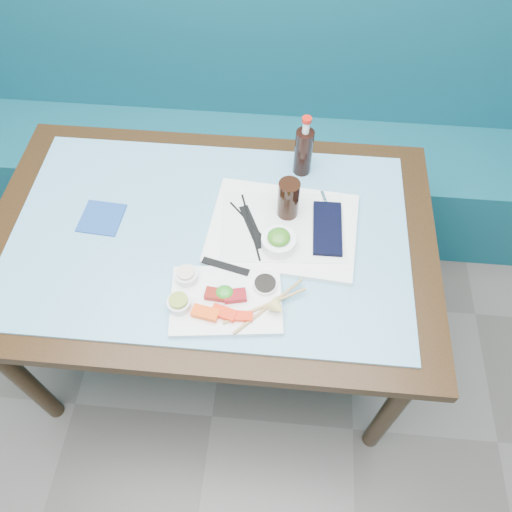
# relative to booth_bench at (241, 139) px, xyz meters

# --- Properties ---
(booth_bench) EXTENTS (3.00, 0.56, 1.17)m
(booth_bench) POSITION_rel_booth_bench_xyz_m (0.00, 0.00, 0.00)
(booth_bench) COLOR #0E4A58
(booth_bench) RESTS_ON ground
(dining_table) EXTENTS (1.40, 0.90, 0.75)m
(dining_table) POSITION_rel_booth_bench_xyz_m (0.00, -0.84, 0.29)
(dining_table) COLOR black
(dining_table) RESTS_ON ground
(glass_top) EXTENTS (1.22, 0.76, 0.01)m
(glass_top) POSITION_rel_booth_bench_xyz_m (0.00, -0.84, 0.38)
(glass_top) COLOR #60A0C0
(glass_top) RESTS_ON dining_table
(sashimi_plate) EXTENTS (0.33, 0.25, 0.02)m
(sashimi_plate) POSITION_rel_booth_bench_xyz_m (0.08, -1.07, 0.39)
(sashimi_plate) COLOR white
(sashimi_plate) RESTS_ON glass_top
(salmon_left) EXTENTS (0.08, 0.05, 0.02)m
(salmon_left) POSITION_rel_booth_bench_xyz_m (0.03, -1.12, 0.41)
(salmon_left) COLOR #FF4A0A
(salmon_left) RESTS_ON sashimi_plate
(salmon_mid) EXTENTS (0.08, 0.05, 0.02)m
(salmon_mid) POSITION_rel_booth_bench_xyz_m (0.08, -1.12, 0.41)
(salmon_mid) COLOR #F92909
(salmon_mid) RESTS_ON sashimi_plate
(salmon_right) EXTENTS (0.06, 0.03, 0.01)m
(salmon_right) POSITION_rel_booth_bench_xyz_m (0.13, -1.12, 0.41)
(salmon_right) COLOR #FF280A
(salmon_right) RESTS_ON sashimi_plate
(tuna_left) EXTENTS (0.06, 0.04, 0.02)m
(tuna_left) POSITION_rel_booth_bench_xyz_m (0.05, -1.06, 0.41)
(tuna_left) COLOR maroon
(tuna_left) RESTS_ON sashimi_plate
(tuna_right) EXTENTS (0.07, 0.05, 0.02)m
(tuna_right) POSITION_rel_booth_bench_xyz_m (0.11, -1.06, 0.41)
(tuna_right) COLOR maroon
(tuna_right) RESTS_ON sashimi_plate
(seaweed_garnish) EXTENTS (0.07, 0.06, 0.03)m
(seaweed_garnish) POSITION_rel_booth_bench_xyz_m (0.08, -1.06, 0.41)
(seaweed_garnish) COLOR #298A1F
(seaweed_garnish) RESTS_ON sashimi_plate
(ramekin_wasabi) EXTENTS (0.08, 0.08, 0.03)m
(ramekin_wasabi) POSITION_rel_booth_bench_xyz_m (-0.04, -1.10, 0.41)
(ramekin_wasabi) COLOR silver
(ramekin_wasabi) RESTS_ON sashimi_plate
(wasabi_fill) EXTENTS (0.06, 0.06, 0.01)m
(wasabi_fill) POSITION_rel_booth_bench_xyz_m (-0.04, -1.10, 0.43)
(wasabi_fill) COLOR olive
(wasabi_fill) RESTS_ON ramekin_wasabi
(ramekin_ginger) EXTENTS (0.07, 0.07, 0.03)m
(ramekin_ginger) POSITION_rel_booth_bench_xyz_m (-0.04, -1.01, 0.41)
(ramekin_ginger) COLOR white
(ramekin_ginger) RESTS_ON sashimi_plate
(ginger_fill) EXTENTS (0.06, 0.06, 0.01)m
(ginger_fill) POSITION_rel_booth_bench_xyz_m (-0.04, -1.01, 0.43)
(ginger_fill) COLOR beige
(ginger_fill) RESTS_ON ramekin_ginger
(soy_dish) EXTENTS (0.08, 0.08, 0.01)m
(soy_dish) POSITION_rel_booth_bench_xyz_m (0.19, -1.02, 0.41)
(soy_dish) COLOR white
(soy_dish) RESTS_ON sashimi_plate
(soy_fill) EXTENTS (0.06, 0.06, 0.01)m
(soy_fill) POSITION_rel_booth_bench_xyz_m (0.19, -1.02, 0.42)
(soy_fill) COLOR black
(soy_fill) RESTS_ON soy_dish
(lemon_wedge) EXTENTS (0.06, 0.06, 0.05)m
(lemon_wedge) POSITION_rel_booth_bench_xyz_m (0.23, -1.10, 0.42)
(lemon_wedge) COLOR #EFCE71
(lemon_wedge) RESTS_ON sashimi_plate
(chopstick_sleeve) EXTENTS (0.14, 0.06, 0.00)m
(chopstick_sleeve) POSITION_rel_booth_bench_xyz_m (0.07, -0.96, 0.40)
(chopstick_sleeve) COLOR black
(chopstick_sleeve) RESTS_ON sashimi_plate
(wooden_chopstick_a) EXTENTS (0.22, 0.13, 0.01)m
(wooden_chopstick_a) POSITION_rel_booth_bench_xyz_m (0.19, -1.08, 0.40)
(wooden_chopstick_a) COLOR tan
(wooden_chopstick_a) RESTS_ON sashimi_plate
(wooden_chopstick_b) EXTENTS (0.18, 0.19, 0.01)m
(wooden_chopstick_b) POSITION_rel_booth_bench_xyz_m (0.20, -1.08, 0.40)
(wooden_chopstick_b) COLOR tan
(wooden_chopstick_b) RESTS_ON sashimi_plate
(serving_tray) EXTENTS (0.47, 0.37, 0.02)m
(serving_tray) POSITION_rel_booth_bench_xyz_m (0.23, -0.80, 0.39)
(serving_tray) COLOR white
(serving_tray) RESTS_ON glass_top
(paper_placemat) EXTENTS (0.40, 0.29, 0.00)m
(paper_placemat) POSITION_rel_booth_bench_xyz_m (0.23, -0.80, 0.40)
(paper_placemat) COLOR silver
(paper_placemat) RESTS_ON serving_tray
(seaweed_bowl) EXTENTS (0.14, 0.14, 0.04)m
(seaweed_bowl) POSITION_rel_booth_bench_xyz_m (0.22, -0.88, 0.42)
(seaweed_bowl) COLOR white
(seaweed_bowl) RESTS_ON serving_tray
(seaweed_salad) EXTENTS (0.09, 0.09, 0.03)m
(seaweed_salad) POSITION_rel_booth_bench_xyz_m (0.22, -0.88, 0.45)
(seaweed_salad) COLOR #34781B
(seaweed_salad) RESTS_ON seaweed_bowl
(cola_glass) EXTENTS (0.07, 0.07, 0.14)m
(cola_glass) POSITION_rel_booth_bench_xyz_m (0.24, -0.75, 0.47)
(cola_glass) COLOR black
(cola_glass) RESTS_ON serving_tray
(navy_pouch) EXTENTS (0.09, 0.20, 0.02)m
(navy_pouch) POSITION_rel_booth_bench_xyz_m (0.36, -0.80, 0.41)
(navy_pouch) COLOR black
(navy_pouch) RESTS_ON serving_tray
(fork) EXTENTS (0.04, 0.09, 0.01)m
(fork) POSITION_rel_booth_bench_xyz_m (0.35, -0.70, 0.41)
(fork) COLOR white
(fork) RESTS_ON serving_tray
(black_chopstick_a) EXTENTS (0.09, 0.25, 0.01)m
(black_chopstick_a) POSITION_rel_booth_bench_xyz_m (0.13, -0.81, 0.40)
(black_chopstick_a) COLOR black
(black_chopstick_a) RESTS_ON serving_tray
(black_chopstick_b) EXTENTS (0.17, 0.18, 0.01)m
(black_chopstick_b) POSITION_rel_booth_bench_xyz_m (0.13, -0.81, 0.40)
(black_chopstick_b) COLOR black
(black_chopstick_b) RESTS_ON serving_tray
(tray_sleeve) EXTENTS (0.10, 0.17, 0.00)m
(tray_sleeve) POSITION_rel_booth_bench_xyz_m (0.13, -0.81, 0.40)
(tray_sleeve) COLOR black
(tray_sleeve) RESTS_ON serving_tray
(cola_bottle_body) EXTENTS (0.08, 0.08, 0.17)m
(cola_bottle_body) POSITION_rel_booth_bench_xyz_m (0.27, -0.55, 0.47)
(cola_bottle_body) COLOR black
(cola_bottle_body) RESTS_ON glass_top
(cola_bottle_neck) EXTENTS (0.03, 0.03, 0.04)m
(cola_bottle_neck) POSITION_rel_booth_bench_xyz_m (0.27, -0.55, 0.57)
(cola_bottle_neck) COLOR white
(cola_bottle_neck) RESTS_ON cola_bottle_body
(cola_bottle_cap) EXTENTS (0.03, 0.03, 0.01)m
(cola_bottle_cap) POSITION_rel_booth_bench_xyz_m (0.27, -0.55, 0.60)
(cola_bottle_cap) COLOR red
(cola_bottle_cap) RESTS_ON cola_bottle_neck
(blue_napkin) EXTENTS (0.14, 0.14, 0.01)m
(blue_napkin) POSITION_rel_booth_bench_xyz_m (-0.35, -0.81, 0.39)
(blue_napkin) COLOR navy
(blue_napkin) RESTS_ON glass_top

